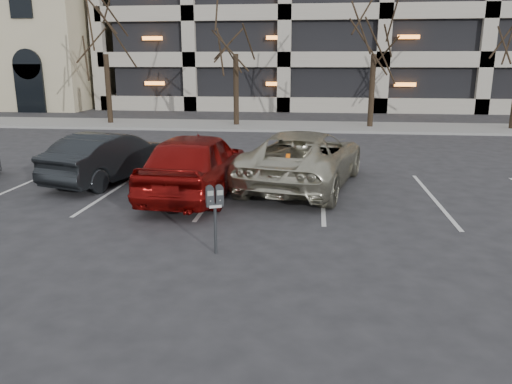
# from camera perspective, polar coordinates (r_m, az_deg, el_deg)

# --- Properties ---
(ground) EXTENTS (140.00, 140.00, 0.00)m
(ground) POSITION_cam_1_polar(r_m,az_deg,el_deg) (10.97, 0.41, -3.24)
(ground) COLOR #28282B
(ground) RESTS_ON ground
(sidewalk) EXTENTS (80.00, 4.00, 0.12)m
(sidewalk) POSITION_cam_1_polar(r_m,az_deg,el_deg) (26.60, 4.20, 7.51)
(sidewalk) COLOR gray
(sidewalk) RESTS_ON ground
(stall_lines) EXTENTS (16.90, 5.20, 0.00)m
(stall_lines) POSITION_cam_1_polar(r_m,az_deg,el_deg) (13.36, -4.49, 0.03)
(stall_lines) COLOR silver
(stall_lines) RESTS_ON ground
(tree_a) EXTENTS (3.67, 3.67, 8.33)m
(tree_a) POSITION_cam_1_polar(r_m,az_deg,el_deg) (28.75, -17.16, 19.37)
(tree_a) COLOR black
(tree_a) RESTS_ON ground
(tree_b) EXTENTS (3.67, 3.67, 8.34)m
(tree_b) POSITION_cam_1_polar(r_m,az_deg,el_deg) (26.82, -2.39, 20.36)
(tree_b) COLOR black
(tree_b) RESTS_ON ground
(tree_c) EXTENTS (3.65, 3.65, 8.29)m
(tree_c) POSITION_cam_1_polar(r_m,az_deg,el_deg) (26.66, 13.63, 19.94)
(tree_c) COLOR black
(tree_c) RESTS_ON ground
(parking_meter) EXTENTS (0.34, 0.23, 1.25)m
(parking_meter) POSITION_cam_1_polar(r_m,az_deg,el_deg) (8.85, -4.73, -1.22)
(parking_meter) COLOR black
(parking_meter) RESTS_ON ground
(suv_silver) EXTENTS (3.74, 6.03, 1.56)m
(suv_silver) POSITION_cam_1_polar(r_m,az_deg,el_deg) (13.90, 5.45, 3.86)
(suv_silver) COLOR beige
(suv_silver) RESTS_ON ground
(car_red) EXTENTS (2.26, 5.03, 1.68)m
(car_red) POSITION_cam_1_polar(r_m,az_deg,el_deg) (12.92, -6.82, 3.27)
(car_red) COLOR maroon
(car_red) RESTS_ON ground
(car_dark) EXTENTS (2.73, 4.56, 1.42)m
(car_dark) POSITION_cam_1_polar(r_m,az_deg,el_deg) (15.05, -16.29, 3.89)
(car_dark) COLOR black
(car_dark) RESTS_ON ground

